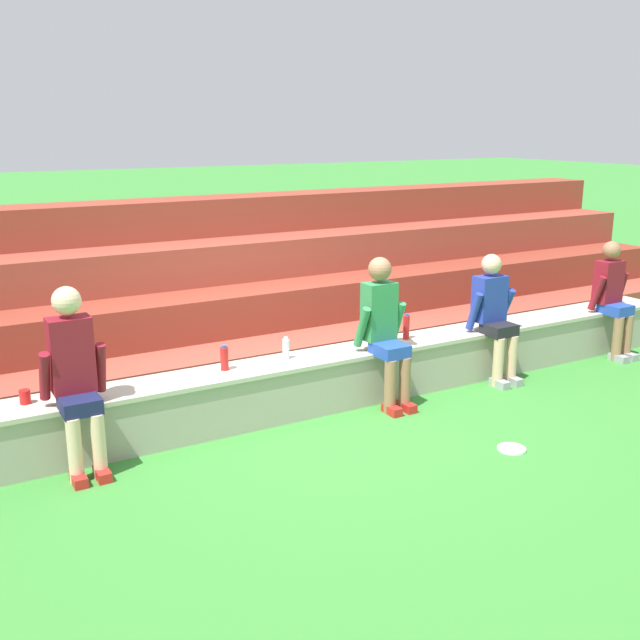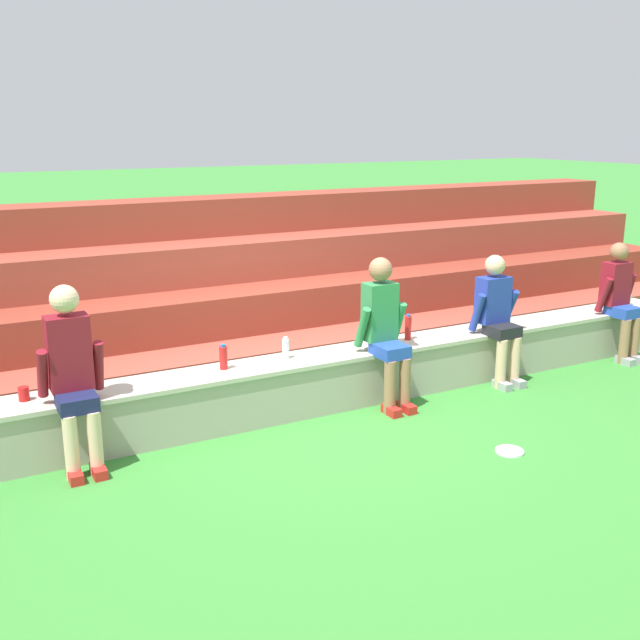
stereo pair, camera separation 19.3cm
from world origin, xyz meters
name	(u,v)px [view 2 (the right image)]	position (x,y,z in m)	size (l,w,h in m)	color
ground_plane	(329,415)	(0.00, 0.00, 0.00)	(80.00, 80.00, 0.00)	#388433
stone_seating_wall	(317,380)	(0.00, 0.23, 0.28)	(9.29, 0.50, 0.52)	#A8A08E
brick_bleachers	(235,297)	(0.00, 2.31, 0.67)	(12.40, 2.51, 1.79)	#994233
person_left_of_center	(73,372)	(-2.26, 0.01, 0.79)	(0.50, 0.55, 1.46)	beige
person_center	(385,328)	(0.61, 0.01, 0.77)	(0.49, 0.59, 1.43)	#996B4C
person_right_of_center	(498,315)	(2.01, 0.02, 0.72)	(0.52, 0.54, 1.34)	#DBAD89
person_far_right	(620,298)	(3.79, -0.03, 0.71)	(0.48, 0.52, 1.35)	#996B4C
water_bottle_near_right	(286,348)	(-0.30, 0.29, 0.62)	(0.06, 0.06, 0.21)	silver
water_bottle_center_gap	(628,297)	(4.24, 0.23, 0.63)	(0.07, 0.07, 0.23)	silver
water_bottle_mid_left	(408,328)	(1.06, 0.27, 0.65)	(0.07, 0.07, 0.27)	red
water_bottle_near_left	(223,358)	(-0.93, 0.27, 0.63)	(0.07, 0.07, 0.23)	red
plastic_cup_middle	(24,394)	(-2.60, 0.28, 0.58)	(0.08, 0.08, 0.11)	red
frisbee	(510,451)	(0.93, -1.42, 0.01)	(0.24, 0.24, 0.02)	white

